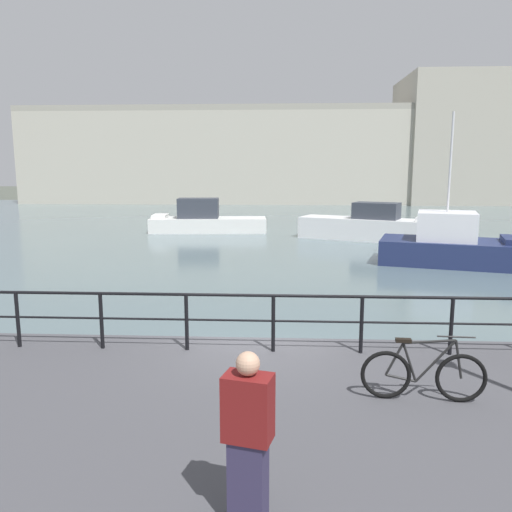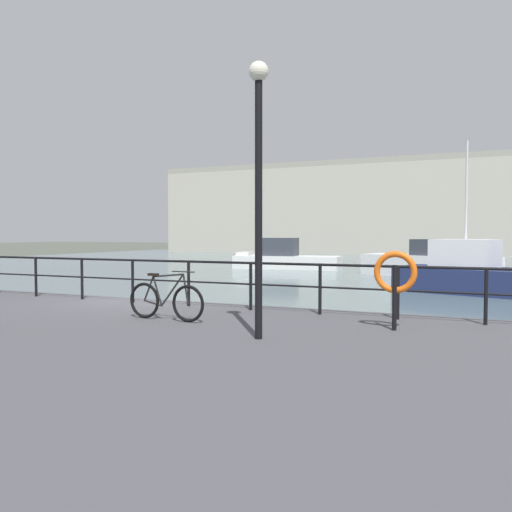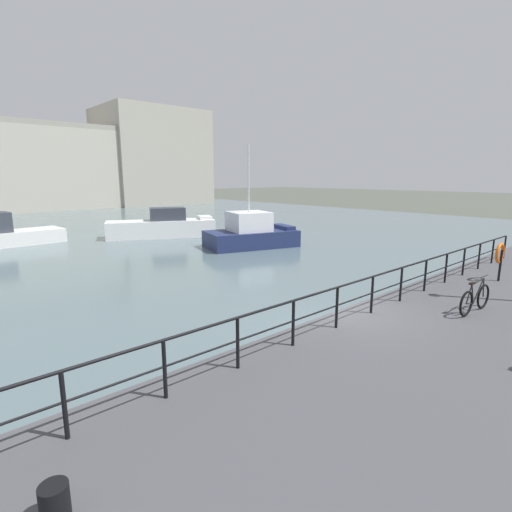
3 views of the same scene
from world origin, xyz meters
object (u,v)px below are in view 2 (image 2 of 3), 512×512
(life_ring_stand, at_px, (395,275))
(moored_red_daysailer, at_px, (469,272))
(harbor_building, at_px, (461,205))
(quay_lamp_post, at_px, (259,162))
(moored_white_yacht, at_px, (429,263))
(moored_green_narrowboat, at_px, (284,258))
(parked_bicycle, at_px, (166,300))

(life_ring_stand, bearing_deg, moored_red_daysailer, 85.70)
(harbor_building, distance_m, quay_lamp_post, 60.87)
(moored_white_yacht, xyz_separation_m, quay_lamp_post, (-0.83, -24.46, 2.90))
(moored_green_narrowboat, distance_m, parked_bicycle, 28.00)
(moored_red_daysailer, height_order, moored_green_narrowboat, moored_red_daysailer)
(moored_green_narrowboat, bearing_deg, quay_lamp_post, 104.76)
(harbor_building, distance_m, life_ring_stand, 59.30)
(moored_red_daysailer, height_order, life_ring_stand, moored_red_daysailer)
(moored_red_daysailer, xyz_separation_m, parked_bicycle, (-5.41, -15.69, 0.38))
(moored_red_daysailer, relative_size, moored_green_narrowboat, 0.83)
(parked_bicycle, bearing_deg, moored_red_daysailer, 74.63)
(moored_red_daysailer, relative_size, moored_white_yacht, 0.80)
(parked_bicycle, relative_size, life_ring_stand, 1.27)
(moored_red_daysailer, bearing_deg, quay_lamp_post, -84.10)
(moored_red_daysailer, bearing_deg, life_ring_stand, -78.02)
(life_ring_stand, bearing_deg, quay_lamp_post, -139.21)
(quay_lamp_post, bearing_deg, parked_bicycle, 158.68)
(life_ring_stand, relative_size, quay_lamp_post, 0.32)
(harbor_building, distance_m, moored_red_daysailer, 44.52)
(harbor_building, bearing_deg, moored_green_narrowboat, -109.29)
(moored_green_narrowboat, bearing_deg, moored_red_daysailer, 133.91)
(moored_white_yacht, distance_m, quay_lamp_post, 24.64)
(moored_green_narrowboat, xyz_separation_m, parked_bicycle, (7.26, -27.03, 0.49))
(parked_bicycle, height_order, life_ring_stand, life_ring_stand)
(moored_green_narrowboat, xyz_separation_m, quay_lamp_post, (9.63, -27.96, 2.94))
(moored_white_yacht, bearing_deg, moored_green_narrowboat, -174.24)
(parked_bicycle, bearing_deg, moored_white_yacht, 85.92)
(moored_green_narrowboat, height_order, parked_bicycle, moored_green_narrowboat)
(harbor_building, height_order, moored_red_daysailer, harbor_building)
(life_ring_stand, xyz_separation_m, quay_lamp_post, (-1.92, -1.66, 1.87))
(moored_white_yacht, bearing_deg, harbor_building, 112.64)
(parked_bicycle, xyz_separation_m, life_ring_stand, (4.29, 0.73, 0.59))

